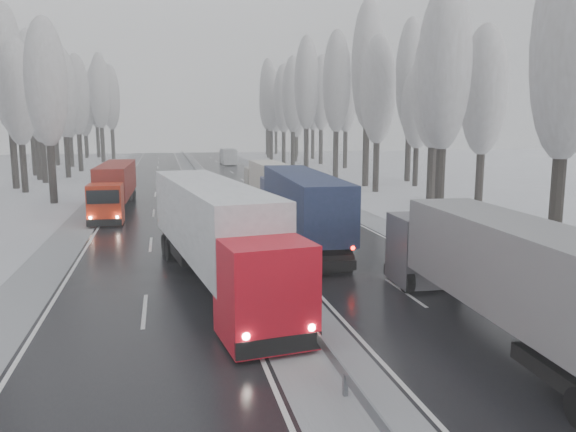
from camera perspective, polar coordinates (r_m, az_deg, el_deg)
name	(u,v)px	position (r m, az deg, el deg)	size (l,w,h in m)	color
carriageway_right	(301,221)	(40.62, 1.35, -0.48)	(7.50, 200.00, 0.03)	black
carriageway_left	(152,226)	(39.48, -13.61, -1.03)	(7.50, 200.00, 0.03)	black
median_slush	(229,223)	(39.71, -6.02, -0.75)	(3.00, 200.00, 0.04)	#97999E
shoulder_right	(366,218)	(42.07, 7.91, -0.22)	(2.40, 200.00, 0.04)	#97999E
shoulder_left	(76,229)	(39.90, -20.74, -1.26)	(2.40, 200.00, 0.04)	#97999E
median_guardrail	(229,215)	(39.60, -6.03, 0.07)	(0.12, 200.00, 0.76)	slate
tree_16	(569,46)	(31.49, 26.63, 15.17)	(3.60, 3.60, 16.53)	black
tree_18	(445,68)	(40.72, 15.64, 14.30)	(3.60, 3.60, 16.58)	black
tree_19	(484,91)	(46.81, 19.32, 11.86)	(3.60, 3.60, 14.57)	black
tree_20	(434,85)	(49.43, 14.64, 12.76)	(3.60, 3.60, 15.71)	black
tree_21	(437,67)	(54.14, 14.91, 14.40)	(3.60, 3.60, 18.62)	black
tree_22	(378,91)	(58.60, 9.12, 12.46)	(3.60, 3.60, 15.86)	black
tree_23	(418,107)	(64.70, 13.03, 10.73)	(3.60, 3.60, 13.55)	black
tree_24	(368,66)	(64.18, 8.11, 14.84)	(3.60, 3.60, 20.49)	black
tree_25	(411,76)	(70.44, 12.34, 13.68)	(3.60, 3.60, 19.44)	black
tree_26	(337,83)	(73.65, 4.96, 13.33)	(3.60, 3.60, 18.78)	black
tree_27	(378,91)	(79.75, 9.10, 12.41)	(3.60, 3.60, 17.62)	black
tree_28	(306,84)	(83.61, 1.89, 13.25)	(3.60, 3.60, 19.62)	black
tree_29	(346,93)	(89.46, 5.92, 12.33)	(3.60, 3.60, 18.11)	black
tree_30	(293,95)	(93.05, 0.50, 12.17)	(3.60, 3.60, 17.86)	black
tree_31	(321,94)	(98.42, 3.40, 12.26)	(3.60, 3.60, 18.58)	black
tree_32	(284,99)	(100.38, -0.45, 11.77)	(3.60, 3.60, 17.33)	black
tree_33	(296,111)	(104.90, 0.79, 10.62)	(3.60, 3.60, 14.33)	black
tree_34	(271,100)	(107.16, -1.74, 11.71)	(3.60, 3.60, 17.63)	black
tree_35	(313,99)	(113.14, 2.55, 11.79)	(3.60, 3.60, 18.25)	black
tree_36	(268,94)	(117.14, -2.03, 12.32)	(3.60, 3.60, 20.23)	black
tree_37	(297,107)	(122.40, 0.91, 11.05)	(3.60, 3.60, 16.37)	black
tree_38	(267,103)	(127.77, -2.15, 11.43)	(3.60, 3.60, 17.97)	black
tree_39	(276,108)	(132.19, -1.24, 10.87)	(3.60, 3.60, 16.19)	black
tree_62	(46,84)	(53.55, -23.36, 12.25)	(3.60, 3.60, 16.04)	black
tree_64	(18,93)	(63.19, -25.74, 11.18)	(3.60, 3.60, 15.42)	black
tree_65	(7,70)	(67.65, -26.64, 13.13)	(3.60, 3.60, 19.48)	black
tree_66	(40,99)	(72.58, -23.92, 10.85)	(3.60, 3.60, 15.23)	black
tree_67	(34,90)	(76.83, -24.43, 11.58)	(3.60, 3.60, 17.09)	black
tree_68	(63,94)	(79.01, -21.86, 11.45)	(3.60, 3.60, 16.65)	black
tree_69	(29,82)	(83.90, -24.83, 12.28)	(3.60, 3.60, 19.35)	black
tree_70	(77,95)	(88.95, -20.66, 11.39)	(3.60, 3.60, 17.09)	black
tree_71	(47,85)	(93.72, -23.32, 12.08)	(3.60, 3.60, 19.61)	black
tree_72	(69,106)	(98.51, -21.39, 10.36)	(3.60, 3.60, 15.11)	black
tree_73	(54,98)	(102.96, -22.71, 10.96)	(3.60, 3.60, 17.22)	black
tree_74	(100,92)	(108.86, -18.56, 11.89)	(3.60, 3.60, 19.68)	black
tree_75	(50,96)	(114.03, -22.99, 11.16)	(3.60, 3.60, 18.60)	black
tree_76	(111,98)	(118.08, -17.57, 11.36)	(3.60, 3.60, 18.55)	black
tree_77	(84,112)	(122.55, -20.00, 9.88)	(3.60, 3.60, 14.32)	black
tree_78	(96,96)	(124.99, -18.96, 11.45)	(3.60, 3.60, 19.55)	black
tree_79	(84,104)	(129.22, -19.97, 10.61)	(3.60, 3.60, 17.07)	black
truck_grey_tarp	(510,273)	(18.95, 21.58, -5.42)	(3.20, 15.69, 4.00)	#57575D
truck_blue_box	(299,202)	(32.64, 1.13, 1.42)	(3.30, 16.46, 4.20)	#1D2348
truck_cream_box	(271,182)	(47.10, -1.69, 3.51)	(2.41, 14.43, 3.69)	#9E9A8C
box_truck_distant	(228,156)	(97.38, -6.11, 6.04)	(2.29, 7.42, 2.77)	#B4B7BB
truck_red_white	(215,229)	(23.88, -7.39, -1.28)	(5.01, 17.36, 4.41)	red
truck_red_red	(115,184)	(47.15, -17.15, 3.13)	(2.61, 14.59, 3.73)	red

